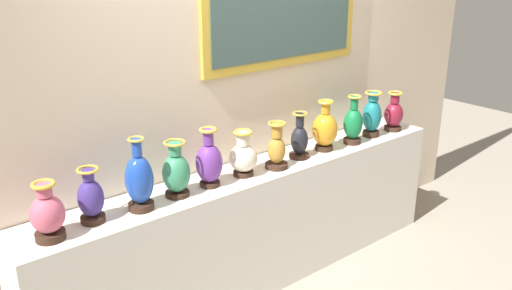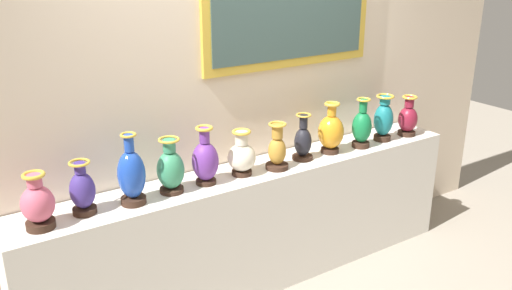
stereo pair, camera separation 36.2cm
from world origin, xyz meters
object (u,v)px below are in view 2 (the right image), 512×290
vase_jade (171,169)px  vase_emerald (362,127)px  vase_burgundy (408,118)px  vase_ochre (277,150)px  vase_indigo (83,191)px  vase_sapphire (132,175)px  vase_rose (38,204)px  vase_ivory (242,156)px  vase_teal (383,119)px  vase_violet (205,160)px  vase_onyx (303,142)px  vase_amber (331,131)px

vase_jade → vase_emerald: bearing=-1.7°
vase_burgundy → vase_ochre: bearing=-179.9°
vase_indigo → vase_jade: vase_jade is taller
vase_jade → vase_ochre: bearing=-3.6°
vase_sapphire → vase_burgundy: bearing=-0.5°
vase_rose → vase_jade: bearing=2.4°
vase_rose → vase_jade: (0.78, 0.03, 0.01)m
vase_ivory → vase_teal: 1.27m
vase_jade → vase_ivory: (0.50, -0.01, -0.02)m
vase_violet → vase_onyx: vase_violet is taller
vase_sapphire → vase_teal: size_ratio=1.20×
vase_rose → vase_amber: bearing=0.6°
vase_violet → vase_teal: 1.54m
vase_ochre → vase_onyx: bearing=9.7°
vase_burgundy → vase_indigo: bearing=178.8°
vase_jade → vase_amber: vase_amber is taller
vase_teal → vase_burgundy: vase_teal is taller
vase_violet → vase_emerald: size_ratio=1.01×
vase_amber → vase_teal: 0.52m
vase_emerald → vase_teal: (0.24, 0.02, 0.01)m
vase_ivory → vase_amber: vase_amber is taller
vase_sapphire → vase_ochre: vase_sapphire is taller
vase_burgundy → vase_violet: bearing=178.7°
vase_sapphire → vase_violet: bearing=2.3°
vase_amber → vase_teal: size_ratio=1.05×
vase_indigo → vase_violet: size_ratio=0.83×
vase_ivory → vase_ochre: bearing=-9.3°
vase_ivory → vase_ochre: (0.25, -0.04, 0.00)m
vase_indigo → vase_onyx: size_ratio=0.95×
vase_jade → vase_indigo: bearing=179.0°
vase_burgundy → vase_rose: bearing=179.8°
vase_sapphire → vase_onyx: bearing=0.9°
vase_sapphire → vase_burgundy: 2.28m
vase_emerald → vase_violet: bearing=178.1°
vase_rose → vase_sapphire: 0.53m
vase_violet → vase_onyx: 0.77m
vase_teal → vase_burgundy: size_ratio=1.12×
vase_rose → vase_jade: 0.78m
vase_rose → vase_emerald: size_ratio=0.85×
vase_indigo → vase_emerald: vase_emerald is taller
vase_jade → vase_violet: vase_violet is taller
vase_ivory → vase_amber: bearing=-0.5°
vase_ivory → vase_rose: bearing=-178.7°
vase_teal → vase_jade: bearing=179.2°
vase_rose → vase_burgundy: bearing=-0.2°
vase_amber → vase_ivory: bearing=179.5°
vase_amber → vase_sapphire: bearing=-179.6°
vase_rose → vase_onyx: size_ratio=0.96×
vase_violet → vase_emerald: bearing=-1.9°
vase_jade → vase_teal: 1.78m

